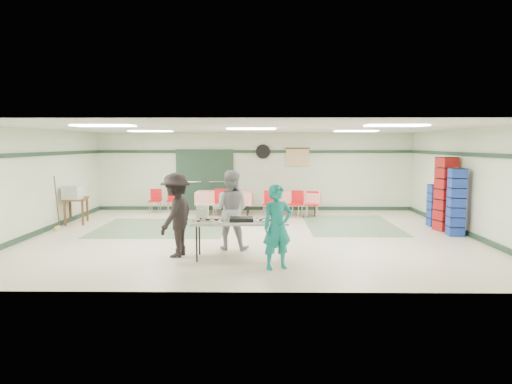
{
  "coord_description": "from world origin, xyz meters",
  "views": [
    {
      "loc": [
        0.25,
        -11.42,
        2.31
      ],
      "look_at": [
        0.12,
        -0.3,
        1.14
      ],
      "focal_mm": 32.0,
      "sensor_mm": 36.0,
      "label": 1
    }
  ],
  "objects_px": {
    "volunteer_teal": "(277,227)",
    "broom": "(57,202)",
    "serving_table": "(239,223)",
    "crate_stack_blue_b": "(456,202)",
    "chair_b": "(270,201)",
    "chair_d": "(221,200)",
    "printer_table": "(76,202)",
    "chair_loose_a": "(173,198)",
    "volunteer_dark": "(176,215)",
    "crate_stack_blue_a": "(435,205)",
    "chair_loose_b": "(156,198)",
    "dining_table_a": "(292,197)",
    "office_printer": "(72,193)",
    "dining_table_b": "(224,197)",
    "crate_stack_red": "(445,194)",
    "chair_c": "(312,202)",
    "chair_a": "(296,201)",
    "volunteer_grey": "(230,210)"
  },
  "relations": [
    {
      "from": "volunteer_teal",
      "to": "broom",
      "type": "relative_size",
      "value": 1.08
    },
    {
      "from": "serving_table",
      "to": "crate_stack_blue_b",
      "type": "height_order",
      "value": "crate_stack_blue_b"
    },
    {
      "from": "chair_b",
      "to": "chair_d",
      "type": "height_order",
      "value": "chair_d"
    },
    {
      "from": "serving_table",
      "to": "printer_table",
      "type": "bearing_deg",
      "value": 138.33
    },
    {
      "from": "volunteer_teal",
      "to": "printer_table",
      "type": "height_order",
      "value": "volunteer_teal"
    },
    {
      "from": "chair_b",
      "to": "chair_loose_a",
      "type": "xyz_separation_m",
      "value": [
        -3.28,
        1.04,
        -0.04
      ]
    },
    {
      "from": "volunteer_dark",
      "to": "crate_stack_blue_a",
      "type": "distance_m",
      "value": 7.55
    },
    {
      "from": "chair_loose_b",
      "to": "broom",
      "type": "height_order",
      "value": "broom"
    },
    {
      "from": "volunteer_dark",
      "to": "dining_table_a",
      "type": "distance_m",
      "value": 6.23
    },
    {
      "from": "dining_table_a",
      "to": "office_printer",
      "type": "relative_size",
      "value": 4.21
    },
    {
      "from": "dining_table_b",
      "to": "crate_stack_red",
      "type": "bearing_deg",
      "value": -21.88
    },
    {
      "from": "chair_c",
      "to": "chair_loose_b",
      "type": "height_order",
      "value": "chair_c"
    },
    {
      "from": "crate_stack_blue_a",
      "to": "chair_a",
      "type": "bearing_deg",
      "value": 159.17
    },
    {
      "from": "chair_c",
      "to": "chair_d",
      "type": "relative_size",
      "value": 0.92
    },
    {
      "from": "chair_a",
      "to": "chair_loose_b",
      "type": "height_order",
      "value": "chair_a"
    },
    {
      "from": "broom",
      "to": "chair_c",
      "type": "bearing_deg",
      "value": 10.45
    },
    {
      "from": "dining_table_a",
      "to": "printer_table",
      "type": "xyz_separation_m",
      "value": [
        -6.39,
        -1.72,
        0.08
      ]
    },
    {
      "from": "volunteer_grey",
      "to": "chair_loose_a",
      "type": "xyz_separation_m",
      "value": [
        -2.32,
        5.38,
        -0.4
      ]
    },
    {
      "from": "dining_table_a",
      "to": "office_printer",
      "type": "xyz_separation_m",
      "value": [
        -6.39,
        -1.96,
        0.36
      ]
    },
    {
      "from": "chair_loose_b",
      "to": "crate_stack_blue_b",
      "type": "bearing_deg",
      "value": -22.6
    },
    {
      "from": "dining_table_a",
      "to": "crate_stack_blue_a",
      "type": "distance_m",
      "value": 4.4
    },
    {
      "from": "chair_b",
      "to": "printer_table",
      "type": "xyz_separation_m",
      "value": [
        -5.67,
        -1.15,
        0.13
      ]
    },
    {
      "from": "dining_table_a",
      "to": "chair_b",
      "type": "relative_size",
      "value": 2.33
    },
    {
      "from": "volunteer_grey",
      "to": "crate_stack_blue_b",
      "type": "xyz_separation_m",
      "value": [
        5.59,
        1.52,
        -0.02
      ]
    },
    {
      "from": "printer_table",
      "to": "broom",
      "type": "bearing_deg",
      "value": -105.82
    },
    {
      "from": "chair_b",
      "to": "crate_stack_blue_b",
      "type": "bearing_deg",
      "value": -22.0
    },
    {
      "from": "serving_table",
      "to": "dining_table_a",
      "type": "distance_m",
      "value": 5.89
    },
    {
      "from": "crate_stack_blue_b",
      "to": "chair_d",
      "type": "bearing_deg",
      "value": 155.43
    },
    {
      "from": "chair_c",
      "to": "office_printer",
      "type": "xyz_separation_m",
      "value": [
        -7.0,
        -1.39,
        0.42
      ]
    },
    {
      "from": "dining_table_a",
      "to": "volunteer_teal",
      "type": "bearing_deg",
      "value": -86.37
    },
    {
      "from": "crate_stack_blue_b",
      "to": "chair_a",
      "type": "bearing_deg",
      "value": 143.43
    },
    {
      "from": "volunteer_teal",
      "to": "crate_stack_red",
      "type": "distance_m",
      "value": 5.99
    },
    {
      "from": "crate_stack_red",
      "to": "volunteer_grey",
      "type": "bearing_deg",
      "value": -158.4
    },
    {
      "from": "volunteer_grey",
      "to": "chair_c",
      "type": "distance_m",
      "value": 4.91
    },
    {
      "from": "volunteer_teal",
      "to": "chair_loose_b",
      "type": "xyz_separation_m",
      "value": [
        -3.84,
        6.79,
        -0.29
      ]
    },
    {
      "from": "crate_stack_red",
      "to": "crate_stack_blue_a",
      "type": "bearing_deg",
      "value": 90.0
    },
    {
      "from": "volunteer_dark",
      "to": "chair_d",
      "type": "height_order",
      "value": "volunteer_dark"
    },
    {
      "from": "volunteer_dark",
      "to": "office_printer",
      "type": "xyz_separation_m",
      "value": [
        -3.65,
        3.63,
        0.07
      ]
    },
    {
      "from": "chair_d",
      "to": "printer_table",
      "type": "bearing_deg",
      "value": -155.81
    },
    {
      "from": "broom",
      "to": "crate_stack_red",
      "type": "bearing_deg",
      "value": -6.41
    },
    {
      "from": "chair_b",
      "to": "crate_stack_red",
      "type": "relative_size",
      "value": 0.43
    },
    {
      "from": "dining_table_b",
      "to": "chair_loose_a",
      "type": "bearing_deg",
      "value": 167.12
    },
    {
      "from": "volunteer_teal",
      "to": "crate_stack_red",
      "type": "xyz_separation_m",
      "value": [
        4.61,
        3.82,
        0.2
      ]
    },
    {
      "from": "dining_table_a",
      "to": "crate_stack_blue_b",
      "type": "bearing_deg",
      "value": -31.22
    },
    {
      "from": "serving_table",
      "to": "dining_table_b",
      "type": "bearing_deg",
      "value": 94.82
    },
    {
      "from": "printer_table",
      "to": "office_printer",
      "type": "bearing_deg",
      "value": -101.48
    },
    {
      "from": "chair_a",
      "to": "crate_stack_red",
      "type": "xyz_separation_m",
      "value": [
        3.8,
        -2.12,
        0.46
      ]
    },
    {
      "from": "chair_d",
      "to": "crate_stack_red",
      "type": "height_order",
      "value": "crate_stack_red"
    },
    {
      "from": "chair_d",
      "to": "broom",
      "type": "height_order",
      "value": "broom"
    },
    {
      "from": "dining_table_a",
      "to": "printer_table",
      "type": "relative_size",
      "value": 1.93
    }
  ]
}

